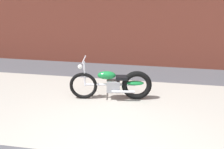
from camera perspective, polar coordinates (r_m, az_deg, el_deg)
sidewalk_slab at (r=5.87m, az=1.16°, el=-7.47°), size 36.00×3.50×0.01m
motorcycle_green at (r=6.13m, az=1.01°, el=-2.14°), size 2.00×0.59×1.03m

